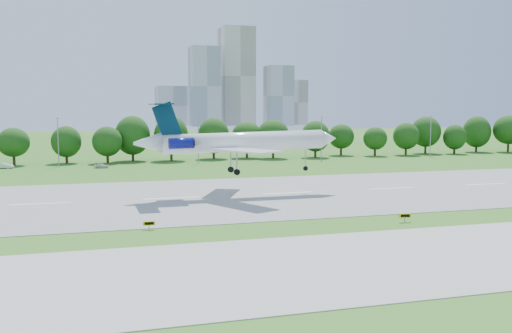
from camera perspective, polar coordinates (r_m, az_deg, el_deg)
name	(u,v)px	position (r m, az deg, el deg)	size (l,w,h in m)	color
ground	(200,230)	(69.06, -5.66, -6.39)	(600.00, 600.00, 0.00)	#256119
runway	(171,198)	(93.34, -8.48, -3.17)	(400.00, 45.00, 0.08)	gray
taxiway	(237,271)	(51.99, -1.96, -10.44)	(400.00, 23.00, 0.08)	#ADADA8
tree_line	(137,139)	(159.07, -11.77, 2.73)	(288.40, 8.40, 10.40)	#382314
light_poles	(131,140)	(148.92, -12.43, 2.56)	(175.90, 0.25, 12.19)	gray
skyline	(232,88)	(470.86, -2.39, 7.83)	(127.00, 52.00, 80.00)	#B2B2B7
airliner	(234,141)	(94.30, -2.20, 2.54)	(34.84, 25.50, 11.96)	white
taxi_sign_centre	(149,223)	(70.21, -10.65, -5.62)	(1.48, 0.26, 1.04)	gray
taxi_sign_right	(405,216)	(75.89, 14.66, -4.79)	(1.63, 0.40, 1.14)	gray
service_vehicle_a	(5,166)	(150.50, -23.85, 0.07)	(1.43, 4.09, 1.35)	silver
service_vehicle_b	(101,166)	(143.60, -15.21, 0.07)	(1.35, 3.35, 1.14)	silver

